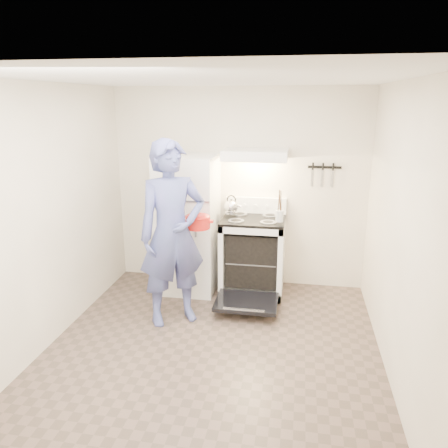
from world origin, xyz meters
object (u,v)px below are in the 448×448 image
Objects in this scene: refrigerator at (188,224)px; stove_body at (253,256)px; tea_kettle at (231,206)px; dutch_oven at (198,222)px; person at (172,234)px.

refrigerator is 0.90m from stove_body.
stove_body is 0.69m from tea_kettle.
refrigerator is at bearing 113.25° from dutch_oven.
tea_kettle is (-0.29, 0.08, 0.62)m from stove_body.
tea_kettle is at bearing 163.88° from stove_body.
refrigerator is at bearing -168.38° from tea_kettle.
dutch_oven is (-0.54, -0.66, 0.60)m from stove_body.
person reaches higher than refrigerator.
dutch_oven reaches higher than stove_body.
stove_body is (0.81, 0.02, -0.39)m from refrigerator.
tea_kettle is 0.78m from dutch_oven.
refrigerator is 1.85× the size of stove_body.
tea_kettle reaches higher than dutch_oven.
refrigerator is 4.99× the size of dutch_oven.
tea_kettle is 0.13× the size of person.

